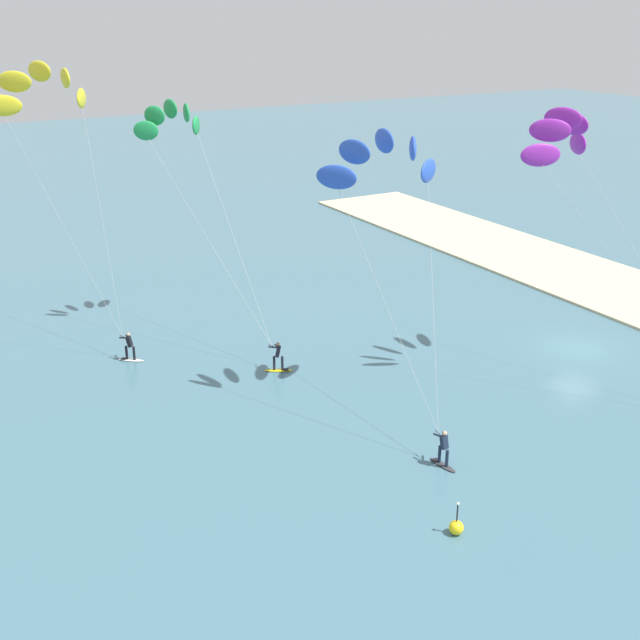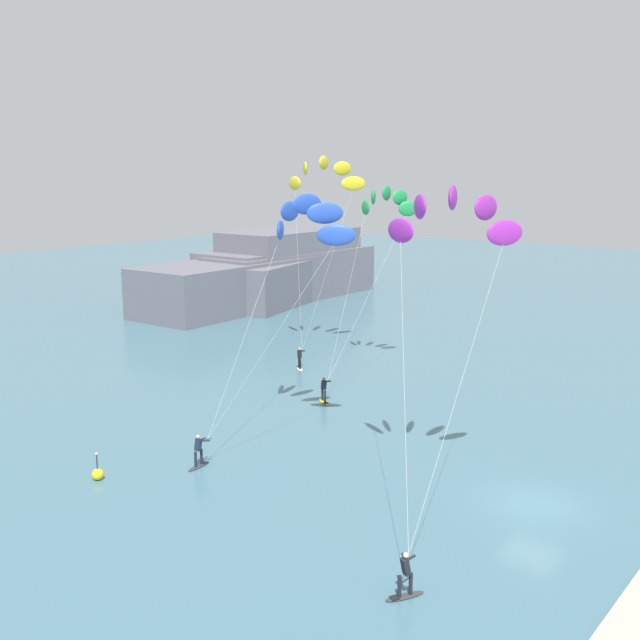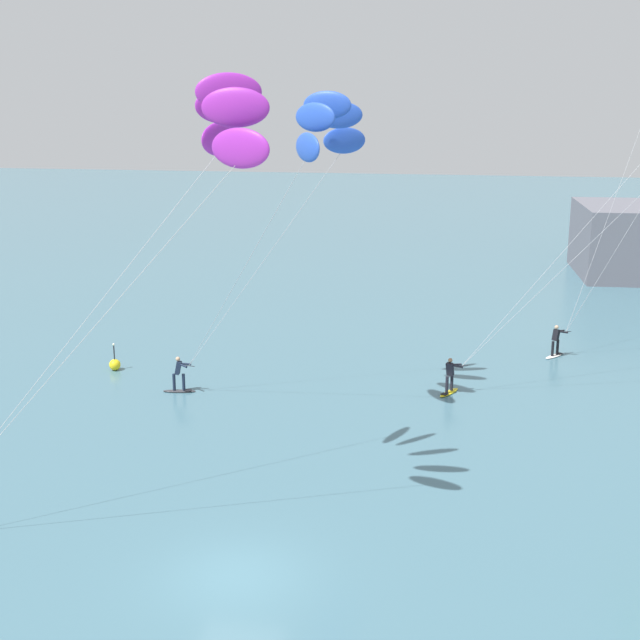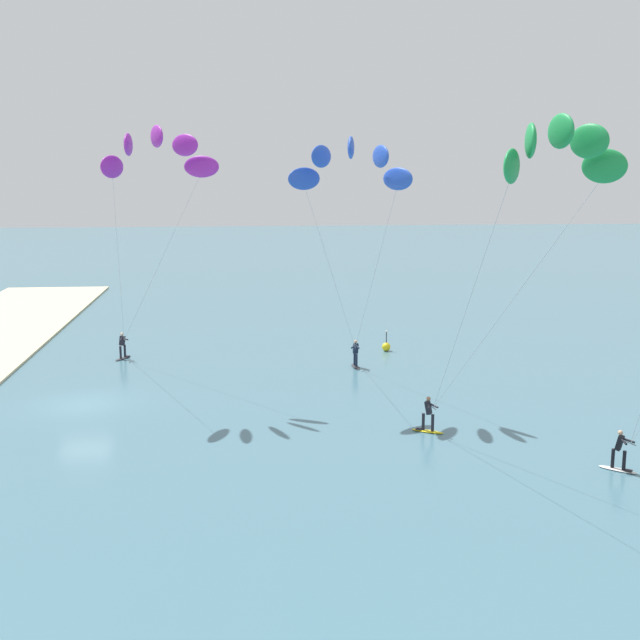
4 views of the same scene
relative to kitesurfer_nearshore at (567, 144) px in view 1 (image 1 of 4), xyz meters
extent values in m
plane|color=#426B7A|center=(1.26, -3.93, -12.17)|extent=(240.00, 240.00, 0.00)
ellipsoid|color=purple|center=(1.17, -1.97, -0.28)|extent=(1.93, 1.07, 1.10)
ellipsoid|color=purple|center=(0.86, -1.19, 0.79)|extent=(1.97, 0.35, 1.10)
ellipsoid|color=purple|center=(0.33, 0.13, 1.20)|extent=(1.94, 1.03, 1.10)
ellipsoid|color=purple|center=(-0.20, 1.45, 0.79)|extent=(1.63, 1.60, 1.10)
ellipsoid|color=purple|center=(-0.51, 2.23, -0.28)|extent=(1.07, 1.93, 1.10)
cylinder|color=#B2B2B7|center=(-4.30, -0.50, -5.72)|extent=(7.60, 5.48, 10.29)
ellipsoid|color=yellow|center=(7.01, 12.57, -12.13)|extent=(1.04, 1.49, 0.08)
cube|color=black|center=(6.81, 12.21, -12.08)|extent=(0.39, 0.38, 0.02)
cylinder|color=black|center=(7.12, 12.77, -11.70)|extent=(0.14, 0.14, 0.78)
cylinder|color=black|center=(6.90, 12.38, -11.70)|extent=(0.14, 0.14, 0.78)
cube|color=black|center=(7.01, 12.57, -11.01)|extent=(0.42, 0.43, 0.63)
sphere|color=#9E7051|center=(7.01, 12.57, -10.59)|extent=(0.20, 0.20, 0.20)
cylinder|color=black|center=(7.55, 12.67, -10.86)|extent=(0.55, 0.13, 0.03)
cylinder|color=black|center=(7.26, 12.73, -10.83)|extent=(0.56, 0.40, 0.15)
cylinder|color=black|center=(7.30, 12.52, -10.83)|extent=(0.61, 0.20, 0.15)
ellipsoid|color=#1E9347|center=(16.86, 12.75, -0.21)|extent=(1.37, 1.07, 1.10)
ellipsoid|color=#1E9347|center=(16.74, 13.35, 0.57)|extent=(1.47, 0.61, 1.10)
ellipsoid|color=#1E9347|center=(16.55, 14.38, 0.87)|extent=(1.47, 0.58, 1.10)
ellipsoid|color=#1E9347|center=(16.35, 15.40, 0.57)|extent=(1.38, 1.06, 1.10)
ellipsoid|color=#1E9347|center=(16.24, 16.00, -0.21)|extent=(1.07, 1.37, 1.10)
cylinder|color=#B2B2B7|center=(12.20, 12.71, -5.68)|extent=(9.32, 0.09, 10.36)
cylinder|color=#B2B2B7|center=(11.89, 14.34, -5.68)|extent=(8.71, 3.35, 10.36)
ellipsoid|color=white|center=(12.32, 19.11, -12.13)|extent=(1.23, 1.39, 0.08)
cube|color=black|center=(12.58, 19.43, -12.08)|extent=(0.40, 0.40, 0.02)
cylinder|color=black|center=(12.18, 18.94, -11.70)|extent=(0.14, 0.14, 0.78)
cylinder|color=black|center=(12.46, 19.28, -11.70)|extent=(0.14, 0.14, 0.78)
cube|color=black|center=(12.32, 19.11, -11.01)|extent=(0.44, 0.44, 0.63)
sphere|color=tan|center=(12.32, 19.11, -10.59)|extent=(0.20, 0.20, 0.20)
cylinder|color=black|center=(12.83, 19.30, -10.86)|extent=(0.53, 0.22, 0.03)
cylinder|color=black|center=(12.54, 19.31, -10.83)|extent=(0.51, 0.47, 0.15)
cylinder|color=black|center=(12.61, 19.11, -10.83)|extent=(0.60, 0.10, 0.15)
ellipsoid|color=yellow|center=(18.58, 18.85, 1.50)|extent=(2.06, 1.17, 1.10)
ellipsoid|color=yellow|center=(18.26, 19.69, 2.64)|extent=(2.12, 0.40, 1.10)
ellipsoid|color=yellow|center=(17.73, 21.13, 3.08)|extent=(2.09, 1.04, 1.10)
ellipsoid|color=yellow|center=(17.20, 22.56, 2.64)|extent=(1.77, 1.67, 1.10)
ellipsoid|color=yellow|center=(16.88, 23.41, 1.50)|extent=(1.17, 2.06, 1.10)
cylinder|color=#B2B2B7|center=(15.71, 19.08, -4.83)|extent=(5.76, 0.47, 12.06)
cylinder|color=#B2B2B7|center=(14.86, 21.35, -4.83)|extent=(4.07, 4.12, 12.06)
ellipsoid|color=#333338|center=(-5.20, 10.84, -12.13)|extent=(1.53, 0.55, 0.08)
cube|color=black|center=(-4.79, 10.89, -12.08)|extent=(0.31, 0.32, 0.02)
cylinder|color=#192338|center=(-5.42, 10.81, -11.70)|extent=(0.14, 0.14, 0.78)
cylinder|color=#192338|center=(-4.98, 10.87, -11.70)|extent=(0.14, 0.14, 0.78)
cube|color=#192338|center=(-5.20, 10.84, -11.01)|extent=(0.36, 0.34, 0.63)
sphere|color=tan|center=(-5.20, 10.84, -10.59)|extent=(0.20, 0.20, 0.20)
cylinder|color=black|center=(-4.66, 10.74, -10.86)|extent=(0.55, 0.13, 0.03)
cylinder|color=#192338|center=(-4.91, 10.90, -10.83)|extent=(0.61, 0.21, 0.15)
cylinder|color=#192338|center=(-4.95, 10.68, -10.83)|extent=(0.56, 0.39, 0.15)
ellipsoid|color=blue|center=(1.42, 7.34, -0.86)|extent=(1.41, 1.82, 1.10)
ellipsoid|color=blue|center=(1.56, 8.17, 0.22)|extent=(1.85, 1.34, 1.10)
ellipsoid|color=blue|center=(1.82, 9.60, 0.64)|extent=(2.02, 0.66, 1.10)
ellipsoid|color=blue|center=(2.07, 11.02, 0.22)|extent=(2.02, 0.74, 1.10)
ellipsoid|color=blue|center=(2.22, 11.85, -0.86)|extent=(1.82, 1.41, 1.10)
cylinder|color=#B2B2B7|center=(-1.62, 9.04, -6.01)|extent=(6.09, 3.43, 9.71)
cylinder|color=#B2B2B7|center=(-1.22, 11.30, -6.01)|extent=(6.89, 1.13, 9.71)
sphere|color=yellow|center=(-9.31, 13.40, -11.89)|extent=(0.56, 0.56, 0.56)
cylinder|color=#262628|center=(-9.31, 13.40, -11.26)|extent=(0.06, 0.06, 0.70)
sphere|color=#F2F2CC|center=(-9.31, 13.40, -10.85)|extent=(0.12, 0.12, 0.12)
camera|label=1|loc=(-28.86, 30.37, 6.19)|focal=45.46mm
camera|label=2|loc=(-28.46, -15.64, 2.17)|focal=41.43mm
camera|label=3|loc=(7.11, -25.48, 1.34)|focal=49.10mm
camera|label=4|loc=(41.85, 4.61, -0.13)|focal=45.61mm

